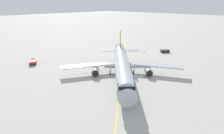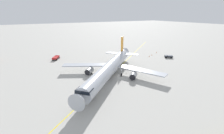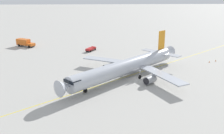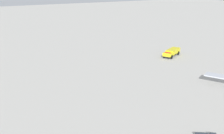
{
  "view_description": "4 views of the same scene",
  "coord_description": "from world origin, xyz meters",
  "px_view_note": "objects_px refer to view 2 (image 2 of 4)",
  "views": [
    {
      "loc": [
        49.66,
        39.37,
        20.66
      ],
      "look_at": [
        7.16,
        -0.88,
        3.49
      ],
      "focal_mm": 36.4,
      "sensor_mm": 36.0,
      "label": 1
    },
    {
      "loc": [
        27.01,
        42.26,
        20.01
      ],
      "look_at": [
        2.1,
        -1.31,
        3.06
      ],
      "focal_mm": 25.85,
      "sensor_mm": 36.0,
      "label": 2
    },
    {
      "loc": [
        10.08,
        65.32,
        24.13
      ],
      "look_at": [
        7.32,
        0.65,
        3.46
      ],
      "focal_mm": 40.66,
      "sensor_mm": 36.0,
      "label": 3
    },
    {
      "loc": [
        -67.43,
        -33.63,
        26.26
      ],
      "look_at": [
        -34.14,
        19.66,
        6.53
      ],
      "focal_mm": 43.31,
      "sensor_mm": 36.0,
      "label": 4
    }
  ],
  "objects_px": {
    "safety_cone_mid": "(152,55)",
    "safety_cone_near": "(149,56)",
    "safety_cone_far": "(156,52)",
    "airliner_main": "(110,68)",
    "ops_pickup_truck": "(56,58)",
    "baggage_truck_truck": "(169,56)"
  },
  "relations": [
    {
      "from": "safety_cone_mid",
      "to": "safety_cone_near",
      "type": "bearing_deg",
      "value": 24.7
    },
    {
      "from": "safety_cone_mid",
      "to": "safety_cone_far",
      "type": "relative_size",
      "value": 1.0
    },
    {
      "from": "airliner_main",
      "to": "safety_cone_mid",
      "type": "height_order",
      "value": "airliner_main"
    },
    {
      "from": "airliner_main",
      "to": "safety_cone_mid",
      "type": "relative_size",
      "value": 63.79
    },
    {
      "from": "ops_pickup_truck",
      "to": "safety_cone_near",
      "type": "xyz_separation_m",
      "value": [
        -39.9,
        17.35,
        -0.53
      ]
    },
    {
      "from": "airliner_main",
      "to": "ops_pickup_truck",
      "type": "height_order",
      "value": "airliner_main"
    },
    {
      "from": "safety_cone_far",
      "to": "safety_cone_mid",
      "type": "bearing_deg",
      "value": 24.7
    },
    {
      "from": "airliner_main",
      "to": "safety_cone_near",
      "type": "bearing_deg",
      "value": 160.86
    },
    {
      "from": "safety_cone_near",
      "to": "airliner_main",
      "type": "bearing_deg",
      "value": 24.4
    },
    {
      "from": "airliner_main",
      "to": "ops_pickup_truck",
      "type": "xyz_separation_m",
      "value": [
        11.17,
        -30.38,
        -2.16
      ]
    },
    {
      "from": "safety_cone_near",
      "to": "safety_cone_far",
      "type": "xyz_separation_m",
      "value": [
        -8.55,
        -3.93,
        0.0
      ]
    },
    {
      "from": "baggage_truck_truck",
      "to": "safety_cone_mid",
      "type": "bearing_deg",
      "value": -27.26
    },
    {
      "from": "airliner_main",
      "to": "safety_cone_far",
      "type": "distance_m",
      "value": 41.05
    },
    {
      "from": "safety_cone_far",
      "to": "baggage_truck_truck",
      "type": "bearing_deg",
      "value": 77.58
    },
    {
      "from": "airliner_main",
      "to": "baggage_truck_truck",
      "type": "relative_size",
      "value": 8.83
    },
    {
      "from": "baggage_truck_truck",
      "to": "safety_cone_mid",
      "type": "xyz_separation_m",
      "value": [
        3.62,
        -7.28,
        -0.44
      ]
    },
    {
      "from": "baggage_truck_truck",
      "to": "ops_pickup_truck",
      "type": "bearing_deg",
      "value": 9.51
    },
    {
      "from": "airliner_main",
      "to": "baggage_truck_truck",
      "type": "xyz_separation_m",
      "value": [
        -35.09,
        -7.02,
        -2.25
      ]
    },
    {
      "from": "airliner_main",
      "to": "safety_cone_mid",
      "type": "bearing_deg",
      "value": 160.88
    },
    {
      "from": "airliner_main",
      "to": "safety_cone_mid",
      "type": "xyz_separation_m",
      "value": [
        -31.47,
        -14.29,
        -2.69
      ]
    },
    {
      "from": "safety_cone_near",
      "to": "safety_cone_mid",
      "type": "distance_m",
      "value": 3.02
    },
    {
      "from": "airliner_main",
      "to": "baggage_truck_truck",
      "type": "height_order",
      "value": "airliner_main"
    }
  ]
}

